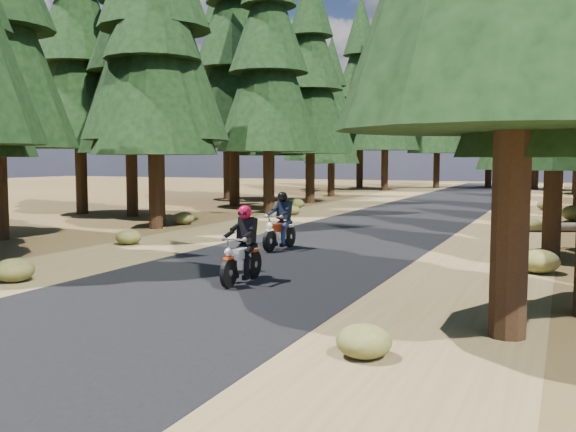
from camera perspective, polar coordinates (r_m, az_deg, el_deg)
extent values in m
plane|color=#4B351B|center=(14.81, -2.32, -4.72)|extent=(120.00, 120.00, 0.00)
cube|color=black|center=(19.38, 4.13, -2.37)|extent=(6.00, 100.00, 0.01)
cube|color=brown|center=(21.34, -7.61, -1.72)|extent=(3.20, 100.00, 0.01)
cube|color=brown|center=(18.39, 17.80, -3.02)|extent=(3.20, 100.00, 0.01)
cylinder|color=black|center=(9.46, 19.39, 7.20)|extent=(0.53, 0.53, 5.85)
cylinder|color=black|center=(23.63, -11.76, 5.36)|extent=(0.51, 0.51, 5.34)
cone|color=black|center=(23.88, -11.91, 13.40)|extent=(4.54, 4.54, 6.68)
cylinder|color=black|center=(17.62, 22.55, 3.85)|extent=(0.48, 0.48, 4.52)
cone|color=black|center=(17.80, 22.87, 12.97)|extent=(3.84, 3.84, 5.65)
cylinder|color=black|center=(24.54, -11.57, 6.62)|extent=(0.56, 0.56, 6.43)
cone|color=black|center=(24.98, -11.74, 15.87)|extent=(5.46, 5.46, 8.03)
cylinder|color=black|center=(28.95, -13.75, 5.48)|extent=(0.52, 0.52, 5.56)
cone|color=black|center=(29.19, -13.90, 12.32)|extent=(4.73, 4.73, 6.95)
cone|color=black|center=(29.61, -14.01, 17.12)|extent=(3.62, 3.62, 5.01)
cylinder|color=black|center=(29.87, -1.71, 5.76)|extent=(0.53, 0.53, 5.72)
cone|color=black|center=(30.12, -1.73, 12.57)|extent=(4.86, 4.86, 7.15)
cone|color=black|center=(30.56, -1.75, 17.36)|extent=(3.72, 3.72, 5.15)
cylinder|color=black|center=(34.05, -4.80, 6.21)|extent=(0.55, 0.55, 6.37)
cone|color=black|center=(34.35, -4.85, 12.86)|extent=(5.41, 5.41, 7.96)
cone|color=black|center=(34.86, -4.89, 17.53)|extent=(4.14, 4.14, 5.73)
cylinder|color=black|center=(36.43, 1.98, 5.58)|extent=(0.53, 0.53, 5.64)
cone|color=black|center=(36.63, 2.00, 11.10)|extent=(4.79, 4.79, 7.05)
cone|color=black|center=(36.98, 2.01, 15.02)|extent=(3.67, 3.67, 5.08)
cylinder|color=black|center=(40.23, -1.87, 5.40)|extent=(0.52, 0.52, 5.45)
cone|color=black|center=(40.39, -1.88, 10.24)|extent=(4.63, 4.63, 6.81)
cone|color=black|center=(40.68, -1.89, 13.68)|extent=(3.54, 3.54, 4.90)
cone|color=black|center=(41.11, -1.91, 17.06)|extent=(2.45, 2.45, 4.09)
cylinder|color=black|center=(43.10, 3.87, 4.69)|extent=(0.48, 0.48, 4.42)
cone|color=black|center=(43.16, 3.89, 8.36)|extent=(3.76, 3.76, 5.52)
cone|color=black|center=(43.32, 3.90, 10.99)|extent=(2.87, 2.87, 3.98)
cone|color=black|center=(43.57, 3.92, 13.59)|extent=(1.99, 1.99, 3.31)
cylinder|color=black|center=(49.36, 1.92, 4.95)|extent=(0.49, 0.49, 4.75)
cone|color=black|center=(49.44, 1.93, 8.39)|extent=(4.04, 4.04, 5.93)
cone|color=black|center=(49.61, 1.94, 10.85)|extent=(3.09, 3.09, 4.27)
cone|color=black|center=(49.87, 1.94, 13.30)|extent=(2.14, 2.14, 3.56)
cylinder|color=black|center=(30.82, -17.95, 5.75)|extent=(0.54, 0.54, 6.00)
cone|color=black|center=(31.10, -18.15, 12.68)|extent=(5.10, 5.10, 7.50)
cone|color=black|center=(31.58, -18.29, 17.53)|extent=(3.90, 3.90, 5.40)
cylinder|color=black|center=(40.12, -5.40, 6.07)|extent=(0.56, 0.56, 6.40)
cone|color=black|center=(40.38, -5.45, 11.75)|extent=(5.44, 5.44, 8.00)
cone|color=black|center=(40.82, -5.48, 15.77)|extent=(4.16, 4.16, 5.76)
cylinder|color=black|center=(51.89, 8.61, 5.81)|extent=(0.56, 0.56, 6.40)
cone|color=black|center=(52.09, 8.67, 10.22)|extent=(5.44, 5.44, 8.00)
cone|color=black|center=(52.43, 8.71, 13.35)|extent=(4.16, 4.16, 5.76)
cone|color=black|center=(52.92, 8.76, 16.44)|extent=(2.88, 2.88, 4.80)
cylinder|color=black|center=(55.60, 6.41, 6.00)|extent=(0.57, 0.57, 6.80)
cone|color=black|center=(55.83, 6.45, 10.36)|extent=(5.78, 5.78, 8.50)
cone|color=black|center=(56.19, 6.48, 13.47)|extent=(4.42, 4.42, 6.12)
cone|color=black|center=(56.72, 6.52, 16.53)|extent=(3.06, 3.06, 5.10)
cylinder|color=black|center=(57.08, 13.09, 5.47)|extent=(0.54, 0.54, 6.00)
cone|color=black|center=(57.24, 13.17, 9.23)|extent=(5.10, 5.10, 7.50)
cone|color=black|center=(57.50, 13.22, 11.91)|extent=(3.90, 3.90, 5.40)
cone|color=black|center=(57.89, 13.28, 14.56)|extent=(2.70, 2.70, 4.50)
cylinder|color=black|center=(56.19, 21.18, 5.47)|extent=(0.56, 0.56, 6.40)
cone|color=black|center=(56.38, 21.31, 9.54)|extent=(5.44, 5.44, 8.00)
cone|color=black|center=(56.69, 21.41, 12.44)|extent=(4.16, 4.16, 5.76)
cone|color=black|center=(57.14, 21.51, 15.30)|extent=(2.88, 2.88, 4.80)
cylinder|color=black|center=(59.48, 17.44, 5.74)|extent=(0.57, 0.57, 6.80)
cone|color=black|center=(59.69, 17.55, 9.82)|extent=(5.78, 5.78, 8.50)
cone|color=black|center=(60.03, 17.63, 12.73)|extent=(4.42, 4.42, 6.12)
cone|color=black|center=(60.53, 17.71, 15.60)|extent=(3.06, 3.06, 5.10)
cylinder|color=black|center=(52.81, 1.99, 5.42)|extent=(0.52, 0.52, 5.60)
cone|color=black|center=(52.94, 2.00, 9.21)|extent=(4.76, 4.76, 7.00)
cone|color=black|center=(53.18, 2.01, 11.92)|extent=(3.64, 3.64, 5.04)
cone|color=black|center=(53.54, 2.02, 14.60)|extent=(2.52, 2.52, 4.20)
ellipsoid|color=#474C1E|center=(15.25, 21.44, -3.78)|extent=(0.88, 0.88, 0.53)
ellipsoid|color=#474C1E|center=(14.36, -23.18, -4.45)|extent=(0.82, 0.82, 0.49)
ellipsoid|color=#474C1E|center=(19.48, -14.00, -1.83)|extent=(0.74, 0.74, 0.45)
ellipsoid|color=#474C1E|center=(24.94, -9.25, -0.19)|extent=(0.82, 0.82, 0.49)
ellipsoid|color=#474C1E|center=(23.86, 20.84, -0.76)|extent=(0.75, 0.75, 0.45)
ellipsoid|color=#474C1E|center=(33.91, 21.94, 0.91)|extent=(0.85, 0.85, 0.51)
ellipsoid|color=#474C1E|center=(28.73, 0.39, 0.51)|extent=(0.73, 0.73, 0.44)
ellipsoid|color=#474C1E|center=(28.40, 24.22, 0.24)|extent=(1.11, 1.11, 0.67)
ellipsoid|color=#474C1E|center=(8.36, 6.77, -10.99)|extent=(0.72, 0.72, 0.43)
ellipsoid|color=#474C1E|center=(32.34, 0.68, 1.10)|extent=(0.86, 0.86, 0.52)
cube|color=black|center=(12.99, -4.15, -1.34)|extent=(0.36, 0.22, 0.51)
sphere|color=red|center=(12.95, -4.16, 0.30)|extent=(0.29, 0.29, 0.28)
cube|color=black|center=(17.76, -0.74, 0.46)|extent=(0.37, 0.25, 0.52)
sphere|color=black|center=(17.74, -0.74, 1.68)|extent=(0.31, 0.31, 0.29)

